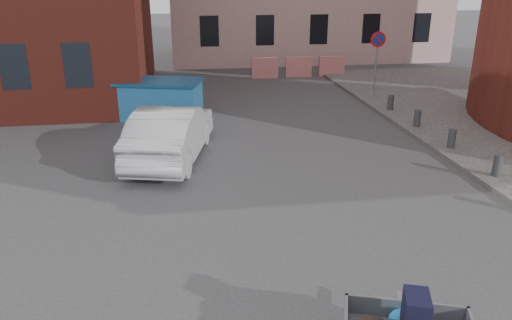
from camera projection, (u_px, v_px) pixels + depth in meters
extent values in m
plane|color=#38383A|center=(267.00, 219.00, 10.51)|extent=(120.00, 120.00, 0.00)
cylinder|color=gray|center=(376.00, 67.00, 19.66)|extent=(0.07, 0.07, 2.60)
cylinder|color=red|center=(378.00, 40.00, 19.28)|extent=(0.60, 0.03, 0.60)
cylinder|color=navy|center=(378.00, 40.00, 19.26)|extent=(0.44, 0.03, 0.44)
cylinder|color=#3A3A3D|center=(497.00, 166.00, 12.33)|extent=(0.22, 0.22, 0.55)
cylinder|color=#3A3A3D|center=(452.00, 138.00, 14.37)|extent=(0.22, 0.22, 0.55)
cylinder|color=#3A3A3D|center=(417.00, 118.00, 16.41)|extent=(0.22, 0.22, 0.55)
cylinder|color=#3A3A3D|center=(391.00, 102.00, 18.45)|extent=(0.22, 0.22, 0.55)
cube|color=red|center=(265.00, 68.00, 24.59)|extent=(1.30, 0.18, 1.00)
cube|color=red|center=(299.00, 67.00, 24.83)|extent=(1.30, 0.18, 1.00)
cube|color=red|center=(332.00, 66.00, 25.07)|extent=(1.30, 0.18, 1.00)
cube|color=slate|center=(405.00, 309.00, 6.65)|extent=(1.53, 0.56, 0.28)
cube|color=slate|center=(401.00, 307.00, 7.07)|extent=(0.30, 0.69, 0.06)
cube|color=black|center=(415.00, 320.00, 6.13)|extent=(0.43, 0.52, 0.70)
ellipsoid|color=#186CBA|center=(402.00, 319.00, 6.50)|extent=(0.44, 0.40, 0.24)
cube|color=#1C5385|center=(156.00, 100.00, 17.78)|extent=(3.41, 2.30, 1.24)
cube|color=navy|center=(154.00, 81.00, 17.55)|extent=(3.53, 2.43, 0.10)
imported|color=#B2B4BA|center=(171.00, 132.00, 13.71)|extent=(2.59, 4.83, 1.51)
imported|color=black|center=(512.00, 115.00, 16.17)|extent=(1.78, 1.13, 0.88)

